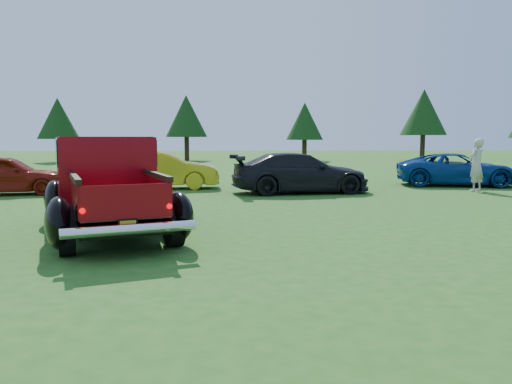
% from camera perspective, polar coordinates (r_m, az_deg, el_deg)
% --- Properties ---
extents(ground, '(120.00, 120.00, 0.00)m').
position_cam_1_polar(ground, '(8.05, -4.02, -6.30)').
color(ground, '#235A19').
rests_on(ground, ground).
extents(tree_west, '(2.94, 2.94, 4.60)m').
position_cam_1_polar(tree_west, '(38.82, -21.69, 7.80)').
color(tree_west, '#332114').
rests_on(tree_west, ground).
extents(tree_mid_left, '(3.20, 3.20, 5.00)m').
position_cam_1_polar(tree_mid_left, '(39.02, -7.97, 8.57)').
color(tree_mid_left, '#332114').
rests_on(tree_mid_left, ground).
extents(tree_mid_right, '(2.82, 2.82, 4.40)m').
position_cam_1_polar(tree_mid_right, '(38.34, 5.58, 8.03)').
color(tree_mid_right, '#332114').
rests_on(tree_mid_right, ground).
extents(tree_east, '(3.46, 3.46, 5.40)m').
position_cam_1_polar(tree_east, '(40.27, 18.61, 8.62)').
color(tree_east, '#332114').
rests_on(tree_east, ground).
extents(pickup_truck, '(3.47, 5.06, 1.76)m').
position_cam_1_polar(pickup_truck, '(9.79, -16.70, 0.64)').
color(pickup_truck, black).
rests_on(pickup_truck, ground).
extents(show_car_red, '(3.82, 2.11, 1.23)m').
position_cam_1_polar(show_car_red, '(17.16, -26.79, 1.78)').
color(show_car_red, maroon).
rests_on(show_car_red, ground).
extents(show_car_yellow, '(3.98, 1.63, 1.28)m').
position_cam_1_polar(show_car_yellow, '(17.40, -10.73, 2.48)').
color(show_car_yellow, gold).
rests_on(show_car_yellow, ground).
extents(show_car_grey, '(4.55, 2.30, 1.27)m').
position_cam_1_polar(show_car_grey, '(15.88, 5.09, 2.18)').
color(show_car_grey, black).
rests_on(show_car_grey, ground).
extents(show_car_blue, '(4.55, 2.76, 1.18)m').
position_cam_1_polar(show_car_blue, '(19.62, 22.04, 2.40)').
color(show_car_blue, navy).
rests_on(show_car_blue, ground).
extents(spectator, '(0.75, 0.68, 1.72)m').
position_cam_1_polar(spectator, '(17.74, 23.87, 2.83)').
color(spectator, '#BEB4A5').
rests_on(spectator, ground).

